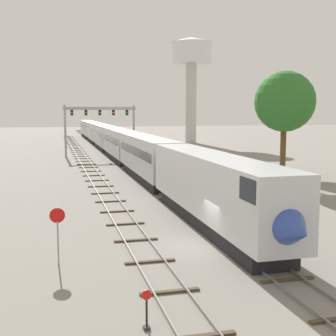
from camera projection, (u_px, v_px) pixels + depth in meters
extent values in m
plane|color=gray|center=(203.00, 246.00, 25.89)|extent=(400.00, 400.00, 0.00)
cube|color=slate|center=(105.00, 152.00, 83.89)|extent=(0.07, 200.00, 0.16)
cube|color=slate|center=(113.00, 152.00, 84.24)|extent=(0.07, 200.00, 0.16)
cube|color=#473828|center=(287.00, 280.00, 20.60)|extent=(2.60, 0.24, 0.10)
cube|color=#473828|center=(250.00, 253.00, 24.45)|extent=(2.60, 0.24, 0.10)
cube|color=#473828|center=(223.00, 234.00, 28.30)|extent=(2.60, 0.24, 0.10)
cube|color=#473828|center=(203.00, 219.00, 32.14)|extent=(2.60, 0.24, 0.10)
cube|color=#473828|center=(186.00, 208.00, 35.99)|extent=(2.60, 0.24, 0.10)
cube|color=#473828|center=(173.00, 198.00, 39.84)|extent=(2.60, 0.24, 0.10)
cube|color=#473828|center=(163.00, 191.00, 43.68)|extent=(2.60, 0.24, 0.10)
cube|color=#473828|center=(154.00, 184.00, 47.53)|extent=(2.60, 0.24, 0.10)
cube|color=#473828|center=(146.00, 179.00, 51.38)|extent=(2.60, 0.24, 0.10)
cube|color=#473828|center=(139.00, 174.00, 55.22)|extent=(2.60, 0.24, 0.10)
cube|color=#473828|center=(134.00, 170.00, 59.07)|extent=(2.60, 0.24, 0.10)
cube|color=#473828|center=(129.00, 166.00, 62.92)|extent=(2.60, 0.24, 0.10)
cube|color=#473828|center=(124.00, 163.00, 66.76)|extent=(2.60, 0.24, 0.10)
cube|color=#473828|center=(120.00, 160.00, 70.61)|extent=(2.60, 0.24, 0.10)
cube|color=#473828|center=(117.00, 158.00, 74.46)|extent=(2.60, 0.24, 0.10)
cube|color=#473828|center=(114.00, 155.00, 78.30)|extent=(2.60, 0.24, 0.10)
cube|color=#473828|center=(111.00, 153.00, 82.15)|extent=(2.60, 0.24, 0.10)
cube|color=#473828|center=(108.00, 151.00, 86.00)|extent=(2.60, 0.24, 0.10)
cube|color=#473828|center=(106.00, 150.00, 89.84)|extent=(2.60, 0.24, 0.10)
cube|color=#473828|center=(103.00, 148.00, 93.69)|extent=(2.60, 0.24, 0.10)
cube|color=#473828|center=(101.00, 147.00, 97.54)|extent=(2.60, 0.24, 0.10)
cube|color=#473828|center=(99.00, 145.00, 101.38)|extent=(2.60, 0.24, 0.10)
cube|color=#473828|center=(98.00, 144.00, 105.23)|extent=(2.60, 0.24, 0.10)
cube|color=#473828|center=(96.00, 143.00, 109.07)|extent=(2.60, 0.24, 0.10)
cube|color=#473828|center=(94.00, 142.00, 112.92)|extent=(2.60, 0.24, 0.10)
cube|color=#473828|center=(93.00, 141.00, 116.77)|extent=(2.60, 0.24, 0.10)
cube|color=#473828|center=(92.00, 140.00, 120.61)|extent=(2.60, 0.24, 0.10)
cube|color=#473828|center=(90.00, 139.00, 124.46)|extent=(2.60, 0.24, 0.10)
cube|color=#473828|center=(89.00, 138.00, 128.31)|extent=(2.60, 0.24, 0.10)
cube|color=#473828|center=(88.00, 137.00, 132.15)|extent=(2.60, 0.24, 0.10)
cube|color=#473828|center=(87.00, 137.00, 136.00)|extent=(2.60, 0.24, 0.10)
cube|color=#473828|center=(86.00, 136.00, 139.85)|extent=(2.60, 0.24, 0.10)
cube|color=#473828|center=(85.00, 135.00, 143.69)|extent=(2.60, 0.24, 0.10)
cube|color=#473828|center=(84.00, 135.00, 147.54)|extent=(2.60, 0.24, 0.10)
cube|color=#473828|center=(84.00, 134.00, 151.39)|extent=(2.60, 0.24, 0.10)
cube|color=#473828|center=(83.00, 133.00, 155.23)|extent=(2.60, 0.24, 0.10)
cube|color=#473828|center=(82.00, 133.00, 159.08)|extent=(2.60, 0.24, 0.10)
cube|color=#473828|center=(81.00, 132.00, 162.93)|extent=(2.60, 0.24, 0.10)
cube|color=#473828|center=(81.00, 132.00, 166.77)|extent=(2.60, 0.24, 0.10)
cube|color=#473828|center=(80.00, 131.00, 170.62)|extent=(2.60, 0.24, 0.10)
cube|color=#473828|center=(79.00, 131.00, 174.47)|extent=(2.60, 0.24, 0.10)
cube|color=#473828|center=(79.00, 130.00, 178.31)|extent=(2.60, 0.24, 0.10)
cube|color=slate|center=(82.00, 166.00, 63.32)|extent=(0.07, 160.00, 0.16)
cube|color=slate|center=(93.00, 165.00, 63.67)|extent=(0.07, 160.00, 0.16)
cube|color=#473828|center=(170.00, 292.00, 19.26)|extent=(2.60, 0.24, 0.10)
cube|color=#473828|center=(150.00, 262.00, 23.11)|extent=(2.60, 0.24, 0.10)
cube|color=#473828|center=(136.00, 240.00, 26.95)|extent=(2.60, 0.24, 0.10)
cube|color=#473828|center=(125.00, 224.00, 30.80)|extent=(2.60, 0.24, 0.10)
cube|color=#473828|center=(117.00, 211.00, 34.65)|extent=(2.60, 0.24, 0.10)
cube|color=#473828|center=(111.00, 201.00, 38.49)|extent=(2.60, 0.24, 0.10)
cube|color=#473828|center=(105.00, 193.00, 42.34)|extent=(2.60, 0.24, 0.10)
cube|color=#473828|center=(101.00, 186.00, 46.19)|extent=(2.60, 0.24, 0.10)
cube|color=#473828|center=(97.00, 181.00, 50.03)|extent=(2.60, 0.24, 0.10)
cube|color=#473828|center=(94.00, 176.00, 53.88)|extent=(2.60, 0.24, 0.10)
cube|color=#473828|center=(91.00, 171.00, 57.73)|extent=(2.60, 0.24, 0.10)
cube|color=#473828|center=(88.00, 167.00, 61.57)|extent=(2.60, 0.24, 0.10)
cube|color=#473828|center=(86.00, 164.00, 65.42)|extent=(2.60, 0.24, 0.10)
cube|color=#473828|center=(84.00, 161.00, 69.26)|extent=(2.60, 0.24, 0.10)
cube|color=#473828|center=(83.00, 159.00, 73.11)|extent=(2.60, 0.24, 0.10)
cube|color=#473828|center=(81.00, 156.00, 76.96)|extent=(2.60, 0.24, 0.10)
cube|color=#473828|center=(80.00, 154.00, 80.80)|extent=(2.60, 0.24, 0.10)
cube|color=#473828|center=(78.00, 152.00, 84.65)|extent=(2.60, 0.24, 0.10)
cube|color=#473828|center=(77.00, 150.00, 88.50)|extent=(2.60, 0.24, 0.10)
cube|color=#473828|center=(76.00, 149.00, 92.34)|extent=(2.60, 0.24, 0.10)
cube|color=#473828|center=(75.00, 147.00, 96.19)|extent=(2.60, 0.24, 0.10)
cube|color=#473828|center=(74.00, 146.00, 100.04)|extent=(2.60, 0.24, 0.10)
cube|color=#473828|center=(73.00, 144.00, 103.88)|extent=(2.60, 0.24, 0.10)
cube|color=#473828|center=(73.00, 143.00, 107.73)|extent=(2.60, 0.24, 0.10)
cube|color=#473828|center=(72.00, 142.00, 111.58)|extent=(2.60, 0.24, 0.10)
cube|color=#473828|center=(71.00, 141.00, 115.42)|extent=(2.60, 0.24, 0.10)
cube|color=#473828|center=(71.00, 140.00, 119.27)|extent=(2.60, 0.24, 0.10)
cube|color=#473828|center=(70.00, 139.00, 123.12)|extent=(2.60, 0.24, 0.10)
cube|color=#473828|center=(69.00, 138.00, 126.96)|extent=(2.60, 0.24, 0.10)
cube|color=#473828|center=(69.00, 138.00, 130.81)|extent=(2.60, 0.24, 0.10)
cube|color=#473828|center=(68.00, 137.00, 134.66)|extent=(2.60, 0.24, 0.10)
cube|color=#473828|center=(68.00, 136.00, 138.50)|extent=(2.60, 0.24, 0.10)
cube|color=silver|center=(212.00, 183.00, 30.03)|extent=(3.00, 20.34, 3.80)
cone|color=#2D479E|center=(291.00, 228.00, 20.11)|extent=(2.88, 2.60, 2.88)
cube|color=black|center=(277.00, 189.00, 21.26)|extent=(3.04, 1.80, 1.10)
cube|color=black|center=(211.00, 219.00, 30.33)|extent=(2.52, 18.30, 1.00)
cube|color=#B7BABF|center=(147.00, 154.00, 50.55)|extent=(3.00, 20.34, 3.80)
cube|color=black|center=(147.00, 150.00, 50.50)|extent=(3.04, 18.71, 0.90)
cube|color=black|center=(147.00, 175.00, 50.84)|extent=(2.52, 18.30, 1.00)
cube|color=#B7BABF|center=(119.00, 142.00, 71.06)|extent=(3.00, 20.34, 3.80)
cube|color=black|center=(119.00, 139.00, 71.01)|extent=(3.04, 18.71, 0.90)
cube|color=black|center=(119.00, 157.00, 71.36)|extent=(2.52, 18.30, 1.00)
cube|color=#B7BABF|center=(104.00, 135.00, 91.58)|extent=(3.00, 20.34, 3.80)
cube|color=black|center=(104.00, 133.00, 91.53)|extent=(3.04, 18.71, 0.90)
cube|color=black|center=(104.00, 147.00, 91.88)|extent=(2.52, 18.30, 1.00)
cube|color=#B7BABF|center=(94.00, 130.00, 112.10)|extent=(3.00, 20.34, 3.80)
cube|color=black|center=(94.00, 129.00, 112.05)|extent=(3.04, 18.71, 0.90)
cube|color=black|center=(95.00, 140.00, 112.40)|extent=(2.52, 18.30, 1.00)
cube|color=#B7BABF|center=(88.00, 127.00, 132.62)|extent=(3.00, 20.34, 3.80)
cube|color=black|center=(88.00, 126.00, 132.57)|extent=(3.04, 18.71, 0.90)
cube|color=black|center=(88.00, 136.00, 132.92)|extent=(2.52, 18.30, 1.00)
cylinder|color=#999BA0|center=(65.00, 131.00, 75.39)|extent=(0.36, 0.36, 8.67)
cylinder|color=#999BA0|center=(134.00, 130.00, 78.20)|extent=(0.36, 0.36, 8.67)
cube|color=#999BA0|center=(100.00, 108.00, 76.33)|extent=(12.10, 0.36, 0.50)
cube|color=black|center=(72.00, 113.00, 75.34)|extent=(0.44, 0.32, 0.90)
sphere|color=green|center=(72.00, 113.00, 75.16)|extent=(0.28, 0.28, 0.28)
cube|color=black|center=(86.00, 113.00, 75.90)|extent=(0.44, 0.32, 0.90)
sphere|color=green|center=(86.00, 113.00, 75.72)|extent=(0.28, 0.28, 0.28)
cube|color=black|center=(100.00, 113.00, 76.46)|extent=(0.44, 0.32, 0.90)
sphere|color=green|center=(100.00, 113.00, 76.28)|extent=(0.28, 0.28, 0.28)
cube|color=black|center=(113.00, 113.00, 77.03)|extent=(0.44, 0.32, 0.90)
sphere|color=yellow|center=(114.00, 113.00, 76.84)|extent=(0.28, 0.28, 0.28)
cube|color=black|center=(127.00, 113.00, 77.59)|extent=(0.44, 0.32, 0.90)
sphere|color=green|center=(127.00, 113.00, 77.41)|extent=(0.28, 0.28, 0.28)
cylinder|color=beige|center=(191.00, 103.00, 108.34)|extent=(2.60, 2.60, 18.85)
cylinder|color=white|center=(191.00, 53.00, 106.88)|extent=(9.44, 9.44, 4.73)
cone|color=white|center=(191.00, 40.00, 106.51)|extent=(9.63, 9.63, 1.20)
cylinder|color=black|center=(147.00, 315.00, 15.97)|extent=(0.08, 0.08, 1.10)
cylinder|color=red|center=(147.00, 295.00, 15.86)|extent=(0.36, 0.03, 0.36)
cube|color=#333333|center=(147.00, 328.00, 16.03)|extent=(0.24, 0.24, 0.12)
cylinder|color=gray|center=(58.00, 243.00, 22.75)|extent=(0.08, 0.08, 2.20)
cylinder|color=red|center=(57.00, 215.00, 22.56)|extent=(0.76, 0.03, 0.76)
cylinder|color=brown|center=(282.00, 149.00, 56.21)|extent=(0.56, 0.56, 5.88)
sphere|color=#235B23|center=(284.00, 111.00, 55.62)|extent=(5.10, 5.10, 5.10)
cylinder|color=brown|center=(283.00, 153.00, 48.62)|extent=(0.56, 0.56, 6.40)
sphere|color=#2D6B28|center=(285.00, 101.00, 47.95)|extent=(6.39, 6.39, 6.39)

